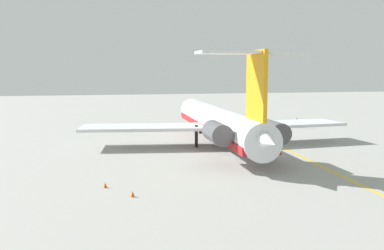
% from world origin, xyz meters
% --- Properties ---
extents(ground, '(282.19, 282.19, 0.00)m').
position_xyz_m(ground, '(0.00, 0.00, 0.00)').
color(ground, '#9E9E99').
extents(main_jetliner, '(47.50, 42.24, 13.85)m').
position_xyz_m(main_jetliner, '(-4.85, 7.47, 3.78)').
color(main_jetliner, silver).
rests_on(main_jetliner, ground).
extents(ground_crew_near_tail, '(0.32, 0.34, 1.71)m').
position_xyz_m(ground_crew_near_tail, '(12.38, -14.87, 1.08)').
color(ground_crew_near_tail, black).
rests_on(ground_crew_near_tail, ground).
extents(ground_crew_portside, '(0.38, 0.26, 1.65)m').
position_xyz_m(ground_crew_portside, '(16.75, -15.88, 1.05)').
color(ground_crew_portside, black).
rests_on(ground_crew_portside, ground).
extents(safety_cone_nose, '(0.40, 0.40, 0.55)m').
position_xyz_m(safety_cone_nose, '(-25.16, 25.11, 0.28)').
color(safety_cone_nose, '#EA590F').
rests_on(safety_cone_nose, ground).
extents(safety_cone_wingtip, '(0.40, 0.40, 0.55)m').
position_xyz_m(safety_cone_wingtip, '(19.74, 24.80, 0.28)').
color(safety_cone_wingtip, '#EA590F').
rests_on(safety_cone_wingtip, ground).
extents(safety_cone_tail, '(0.40, 0.40, 0.55)m').
position_xyz_m(safety_cone_tail, '(-28.92, 22.72, 0.28)').
color(safety_cone_tail, '#EA590F').
rests_on(safety_cone_tail, ground).
extents(taxiway_centreline, '(91.93, 5.94, 0.01)m').
position_xyz_m(taxiway_centreline, '(-3.51, -1.87, 0.00)').
color(taxiway_centreline, gold).
rests_on(taxiway_centreline, ground).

